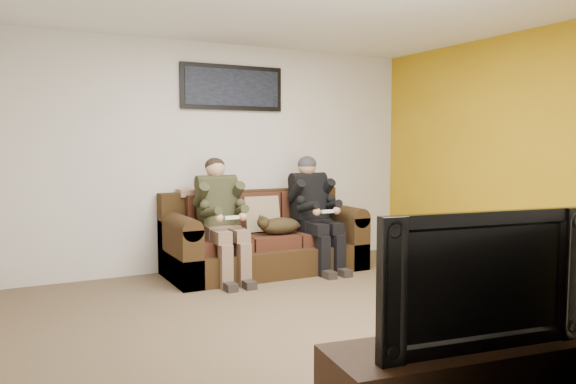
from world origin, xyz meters
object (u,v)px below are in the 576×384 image
cat (279,226)px  television (471,276)px  person_left (221,212)px  sofa (263,241)px  framed_poster (232,88)px  person_right (314,206)px

cat → television: television is taller
person_left → cat: size_ratio=1.97×
sofa → person_left: (-0.57, -0.19, 0.39)m
cat → framed_poster: bearing=114.9°
framed_poster → person_left: bearing=-122.9°
person_left → television: 3.59m
framed_poster → television: bearing=-95.9°
person_right → framed_poster: framed_poster is taller
person_left → cat: 0.69m
cat → person_left: bearing=175.9°
person_right → framed_poster: (-0.77, 0.57, 1.37)m
framed_poster → person_right: bearing=-36.6°
sofa → television: size_ratio=1.92×
person_right → sofa: bearing=162.0°
television → framed_poster: bearing=91.7°
person_right → television: 3.79m
person_left → framed_poster: size_ratio=1.04×
person_left → cat: (0.66, -0.05, -0.19)m
person_right → framed_poster: bearing=143.4°
person_right → cat: bearing=-174.4°
sofa → person_left: person_left is taller
cat → person_right: bearing=5.6°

